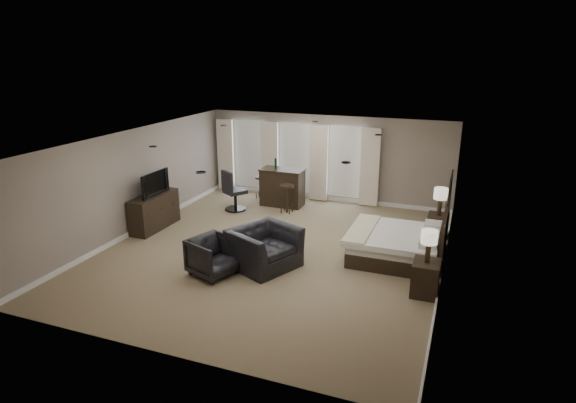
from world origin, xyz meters
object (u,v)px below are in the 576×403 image
(lamp_far, at_px, (440,202))
(lamp_near, at_px, (428,247))
(armchair_near, at_px, (264,241))
(armchair_far, at_px, (213,255))
(bar_counter, at_px, (282,187))
(bar_stool_right, at_px, (287,199))
(nightstand_near, at_px, (425,278))
(bed, at_px, (392,231))
(bar_stool_left, at_px, (260,187))
(nightstand_far, at_px, (437,228))
(tv, at_px, (153,192))
(desk_chair, at_px, (235,190))
(dresser, at_px, (154,212))

(lamp_far, bearing_deg, lamp_near, -90.00)
(armchair_near, bearing_deg, armchair_far, 155.23)
(lamp_near, xyz_separation_m, lamp_far, (0.00, 2.90, 0.01))
(bar_counter, height_order, bar_stool_right, bar_counter)
(nightstand_near, bearing_deg, lamp_near, 0.00)
(bed, height_order, armchair_far, bed)
(nightstand_near, height_order, bar_stool_left, bar_stool_left)
(bed, relative_size, lamp_far, 2.96)
(nightstand_far, distance_m, bar_stool_right, 4.21)
(tv, bearing_deg, armchair_near, -107.35)
(tv, height_order, bar_stool_left, tv)
(bar_stool_right, distance_m, desk_chair, 1.52)
(desk_chair, bearing_deg, armchair_far, 143.53)
(dresser, distance_m, tv, 0.52)
(dresser, xyz_separation_m, bar_counter, (2.39, 2.96, 0.11))
(tv, bearing_deg, lamp_far, -75.86)
(bar_stool_left, relative_size, desk_chair, 0.58)
(lamp_far, height_order, dresser, lamp_far)
(dresser, distance_m, armchair_near, 3.76)
(lamp_far, height_order, armchair_near, lamp_far)
(desk_chair, bearing_deg, bar_counter, -107.69)
(lamp_near, relative_size, bar_stool_right, 0.77)
(lamp_far, bearing_deg, nightstand_near, -90.00)
(nightstand_near, height_order, lamp_near, lamp_near)
(nightstand_near, bearing_deg, nightstand_far, 90.00)
(desk_chair, bearing_deg, tv, 90.89)
(lamp_near, height_order, armchair_far, lamp_near)
(lamp_far, relative_size, dresser, 0.43)
(lamp_far, bearing_deg, bar_counter, 164.91)
(lamp_near, xyz_separation_m, armchair_far, (-4.16, -0.68, -0.54))
(bar_counter, bearing_deg, nightstand_near, -42.29)
(bed, xyz_separation_m, desk_chair, (-4.74, 1.77, -0.04))
(bed, height_order, bar_stool_right, bed)
(bed, relative_size, dresser, 1.28)
(bar_stool_right, bearing_deg, bed, -32.47)
(bed, height_order, tv, bed)
(armchair_far, distance_m, desk_chair, 4.17)
(lamp_near, distance_m, armchair_far, 4.25)
(nightstand_far, relative_size, bar_stool_right, 0.79)
(lamp_near, bearing_deg, bar_counter, 137.71)
(desk_chair, bearing_deg, nightstand_far, -150.31)
(bar_counter, bearing_deg, lamp_far, -15.09)
(bed, relative_size, bar_stool_left, 2.88)
(nightstand_far, height_order, bar_stool_left, bar_stool_left)
(armchair_far, relative_size, bar_stool_left, 1.27)
(lamp_far, bearing_deg, nightstand_far, 0.00)
(armchair_near, relative_size, bar_counter, 1.04)
(tv, bearing_deg, armchair_far, -123.72)
(dresser, bearing_deg, nightstand_near, -9.49)
(bar_stool_right, bearing_deg, tv, -139.31)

